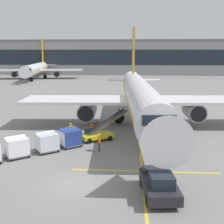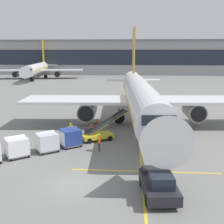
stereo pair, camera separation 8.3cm
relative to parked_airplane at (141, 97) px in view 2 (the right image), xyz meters
The scene contains 16 objects.
ground_plane 18.86m from the parked_airplane, 106.76° to the right, with size 600.00×600.00×0.00m, color slate.
parked_airplane is the anchor object (origin of this frame).
belt_loader 8.80m from the parked_airplane, 123.89° to the right, with size 5.18×3.63×3.19m.
baggage_cart_lead 12.16m from the parked_airplane, 128.11° to the right, with size 2.65×2.49×1.91m.
baggage_cart_second 14.60m from the parked_airplane, 130.00° to the right, with size 2.65×2.49×1.91m.
baggage_cart_third 17.30m from the parked_airplane, 132.44° to the right, with size 2.65×2.49×1.91m.
pushback_tug 19.21m from the parked_airplane, 87.89° to the right, with size 2.54×4.59×1.83m.
ground_crew_by_loader 10.54m from the parked_airplane, 140.83° to the right, with size 0.57×0.27×1.74m.
ground_crew_by_carts 11.60m from the parked_airplane, 112.15° to the right, with size 0.30×0.57×1.74m.
safety_cone_engine_keepout 7.44m from the parked_airplane, behind, with size 0.54×0.54×0.62m.
safety_cone_wingtip 7.29m from the parked_airplane, 163.66° to the right, with size 0.70×0.70×0.79m.
safety_cone_nose_mark 6.71m from the parked_airplane, behind, with size 0.62×0.62×0.71m.
apron_guidance_line_lead_in 3.83m from the parked_airplane, 109.88° to the right, with size 0.20×110.00×0.01m.
apron_guidance_line_stop_bar 15.51m from the parked_airplane, 89.85° to the right, with size 12.00×0.20×0.01m.
terminal_building 91.21m from the parked_airplane, 93.10° to the left, with size 120.60×15.66×14.61m.
distant_airplane 74.22m from the parked_airplane, 118.42° to the left, with size 33.64×42.74×14.33m.
Camera 2 is at (4.13, -18.91, 9.39)m, focal length 45.70 mm.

